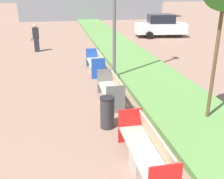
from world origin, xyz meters
TOP-DOWN VIEW (x-y plane):
  - planter_grass_strip at (3.20, 12.00)m, footprint 2.80×120.00m
  - bench_red_frame at (0.94, 4.16)m, footprint 0.65×2.34m
  - bench_grey_frame at (0.94, 7.98)m, footprint 0.65×1.89m
  - bench_blue_frame at (0.94, 11.73)m, footprint 0.65×2.18m
  - litter_bin at (0.47, 6.18)m, footprint 0.42×0.42m
  - pedestrian_walking at (-2.15, 16.96)m, footprint 0.53×0.24m
  - parked_car_distant at (7.80, 20.85)m, footprint 4.39×2.28m

SIDE VIEW (x-z plane):
  - planter_grass_strip at x=3.20m, z-range 0.00..0.18m
  - bench_grey_frame at x=0.94m, z-range -0.11..0.83m
  - bench_blue_frame at x=0.94m, z-range -0.10..0.84m
  - bench_red_frame at x=0.94m, z-range -0.10..0.84m
  - litter_bin at x=0.47m, z-range 0.00..0.95m
  - pedestrian_walking at x=-2.15m, z-range 0.02..1.78m
  - parked_car_distant at x=7.80m, z-range -0.02..1.84m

